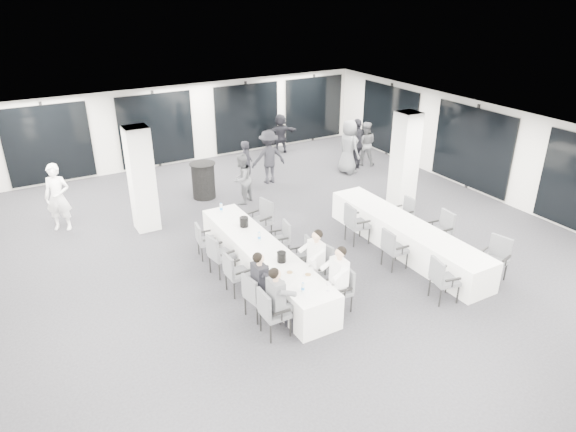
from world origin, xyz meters
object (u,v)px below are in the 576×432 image
Objects in this scene: chair_main_left_far at (204,239)px; chair_side_right_mid at (442,228)px; chair_main_right_second at (320,264)px; standing_guest_h at (365,141)px; chair_side_right_far at (405,211)px; standing_guest_g at (57,193)px; chair_main_right_fourth at (282,237)px; chair_main_right_mid at (304,255)px; chair_side_left_mid at (393,247)px; chair_side_left_far at (355,222)px; standing_guest_c at (269,154)px; chair_main_right_far at (262,218)px; banquet_table_side at (405,237)px; chair_main_left_fourth at (218,253)px; standing_guest_e at (349,143)px; chair_main_left_second at (256,294)px; standing_guest_a at (247,161)px; ice_bucket_far at (244,222)px; cocktail_table at (203,180)px; banquet_table_main at (263,261)px; standing_guest_b at (241,176)px; standing_guest_f at (280,131)px; chair_main_left_mid at (234,271)px; chair_main_left_near at (271,310)px; chair_main_right_near at (343,286)px; ice_bucket_near at (282,257)px; chair_side_left_near at (442,277)px; chair_side_right_near at (496,256)px; standing_guest_d at (357,141)px.

chair_side_right_mid is at bearing 71.79° from chair_main_left_far.
standing_guest_h is at bearing -53.70° from chair_main_right_second.
standing_guest_g is at bearing 62.66° from chair_side_right_far.
chair_main_right_mid is at bearing -171.94° from chair_main_right_fourth.
chair_main_right_fourth is (1.65, -0.86, 0.01)m from chair_main_left_far.
chair_side_left_mid is 1.45m from chair_side_left_far.
chair_main_right_far is at bearing 65.93° from standing_guest_c.
chair_side_right_mid is (0.84, -0.38, 0.19)m from banquet_table_side.
chair_main_left_fourth is 1.66m from chair_main_right_fourth.
chair_side_left_mid is 6.51m from standing_guest_e.
chair_main_right_second is 1.13× the size of chair_main_right_mid.
chair_side_left_far is at bearing 92.28° from chair_side_right_far.
standing_guest_a is at bearing 146.56° from chair_main_left_second.
chair_main_left_second is at bearing -177.83° from standing_guest_a.
chair_side_right_mid is at bearing -26.38° from ice_bucket_far.
banquet_table_main is at bearing -96.15° from cocktail_table.
chair_side_right_far is (5.26, 1.63, -0.05)m from chair_main_left_second.
chair_side_right_far is 3.66× the size of ice_bucket_far.
cocktail_table is at bearing 154.12° from chair_main_left_fourth.
standing_guest_b is 1.01× the size of standing_guest_f.
standing_guest_e is (6.52, 4.97, 0.51)m from chair_main_left_mid.
banquet_table_main is at bearing 157.14° from chair_main_left_near.
chair_main_left_second is 9.85m from standing_guest_h.
chair_side_left_mid is at bearing -61.95° from chair_main_right_near.
chair_side_left_far reaches higher than ice_bucket_near.
chair_main_right_near is 0.43× the size of standing_guest_e.
chair_main_left_mid is at bearing 93.40° from chair_main_right_mid.
ice_bucket_far reaches higher than chair_side_left_near.
chair_main_left_mid is 4.27× the size of ice_bucket_near.
banquet_table_main is 4.94× the size of chair_side_right_near.
ice_bucket_near is (0.88, 0.55, 0.31)m from chair_main_left_second.
cocktail_table is 0.63× the size of standing_guest_b.
chair_main_left_mid is (-1.37, -5.33, -0.02)m from cocktail_table.
chair_side_right_near reaches higher than chair_main_right_fourth.
chair_main_left_near is 0.47× the size of standing_guest_e.
chair_side_left_near reaches higher than chair_main_left_mid.
chair_side_left_far is 4.70× the size of ice_bucket_near.
chair_main_left_fourth is 1.09× the size of chair_main_right_near.
standing_guest_c is (-1.57, 6.19, 0.43)m from chair_side_right_mid.
ice_bucket_far is at bearing 145.94° from chair_main_left_mid.
cocktail_table is at bearing 168.97° from chair_main_left_near.
chair_main_left_fourth is at bearing 6.57° from chair_main_left_far.
chair_main_left_second is 1.09× the size of chair_main_right_fourth.
chair_side_left_near is at bearing 76.97° from chair_side_right_near.
standing_guest_g is 9.38× the size of ice_bucket_near.
chair_side_left_far is at bearing 77.11° from standing_guest_b.
chair_side_left_far is 4.88m from standing_guest_c.
chair_main_left_fourth is at bearing -119.12° from chair_side_left_near.
standing_guest_d is at bearing -179.92° from standing_guest_c.
chair_main_left_mid is 3.95× the size of ice_bucket_far.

